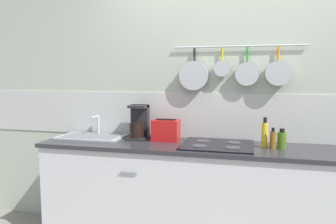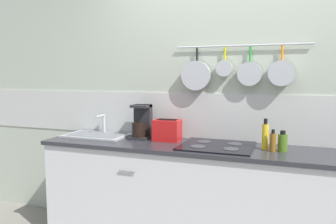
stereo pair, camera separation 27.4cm
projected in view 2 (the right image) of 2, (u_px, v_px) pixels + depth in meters
The scene contains 10 objects.
wall_back at pixel (242, 100), 2.84m from camera, with size 7.20×0.16×2.60m.
cabinet_base at pixel (234, 206), 2.64m from camera, with size 3.28×0.55×0.88m.
countertop at pixel (236, 151), 2.58m from camera, with size 3.32×0.57×0.03m.
sink_basin at pixel (97, 134), 3.12m from camera, with size 0.60×0.36×0.19m.
coffee_maker at pixel (141, 125), 2.99m from camera, with size 0.18×0.19×0.31m.
toaster at pixel (167, 130), 2.88m from camera, with size 0.25×0.16×0.19m.
cooktop at pixel (217, 146), 2.65m from camera, with size 0.58×0.51×0.01m.
bottle_olive_oil at pixel (265, 136), 2.54m from camera, with size 0.05×0.05×0.24m.
bottle_cooking_wine at pixel (273, 142), 2.47m from camera, with size 0.05×0.05×0.17m.
bottle_dish_soap at pixel (283, 142), 2.48m from camera, with size 0.07×0.07×0.16m.
Camera 2 is at (0.37, -2.56, 1.49)m, focal length 35.00 mm.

